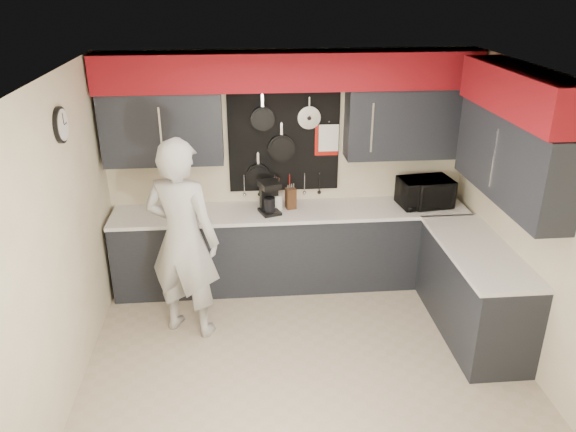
{
  "coord_description": "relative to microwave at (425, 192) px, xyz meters",
  "views": [
    {
      "loc": [
        -0.54,
        -4.22,
        3.31
      ],
      "look_at": [
        -0.12,
        0.5,
        1.26
      ],
      "focal_mm": 35.0,
      "sensor_mm": 36.0,
      "label": 1
    }
  ],
  "objects": [
    {
      "name": "ground",
      "position": [
        -1.49,
        -1.44,
        -1.08
      ],
      "size": [
        4.0,
        4.0,
        0.0
      ],
      "primitive_type": "plane",
      "color": "#B4A38C",
      "rests_on": "ground"
    },
    {
      "name": "back_wall_assembly",
      "position": [
        -1.49,
        0.16,
        0.93
      ],
      "size": [
        4.0,
        0.36,
        2.6
      ],
      "color": "beige",
      "rests_on": "ground"
    },
    {
      "name": "right_wall_assembly",
      "position": [
        0.36,
        -1.18,
        0.87
      ],
      "size": [
        0.36,
        3.5,
        2.6
      ],
      "color": "beige",
      "rests_on": "ground"
    },
    {
      "name": "left_wall_assembly",
      "position": [
        -3.49,
        -1.42,
        0.26
      ],
      "size": [
        0.05,
        3.5,
        2.6
      ],
      "color": "beige",
      "rests_on": "ground"
    },
    {
      "name": "base_cabinets",
      "position": [
        -1.0,
        -0.31,
        -0.62
      ],
      "size": [
        3.95,
        2.2,
        0.92
      ],
      "color": "black",
      "rests_on": "ground"
    },
    {
      "name": "microwave",
      "position": [
        0.0,
        0.0,
        0.0
      ],
      "size": [
        0.61,
        0.45,
        0.31
      ],
      "primitive_type": "imported",
      "rotation": [
        0.0,
        0.0,
        0.13
      ],
      "color": "black",
      "rests_on": "base_cabinets"
    },
    {
      "name": "knife_block",
      "position": [
        -1.49,
        0.05,
        -0.04
      ],
      "size": [
        0.12,
        0.12,
        0.23
      ],
      "primitive_type": "cube",
      "rotation": [
        0.0,
        0.0,
        0.21
      ],
      "color": "#351C10",
      "rests_on": "base_cabinets"
    },
    {
      "name": "utensil_crock",
      "position": [
        -1.64,
        0.06,
        -0.07
      ],
      "size": [
        0.13,
        0.13,
        0.16
      ],
      "primitive_type": "cylinder",
      "color": "white",
      "rests_on": "base_cabinets"
    },
    {
      "name": "coffee_maker",
      "position": [
        -1.73,
        -0.04,
        0.03
      ],
      "size": [
        0.26,
        0.29,
        0.36
      ],
      "rotation": [
        0.0,
        0.0,
        0.31
      ],
      "color": "black",
      "rests_on": "base_cabinets"
    },
    {
      "name": "person",
      "position": [
        -2.6,
        -0.82,
        -0.08
      ],
      "size": [
        0.86,
        0.73,
        2.0
      ],
      "primitive_type": "imported",
      "rotation": [
        0.0,
        0.0,
        2.74
      ],
      "color": "#ABABA8",
      "rests_on": "ground"
    }
  ]
}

